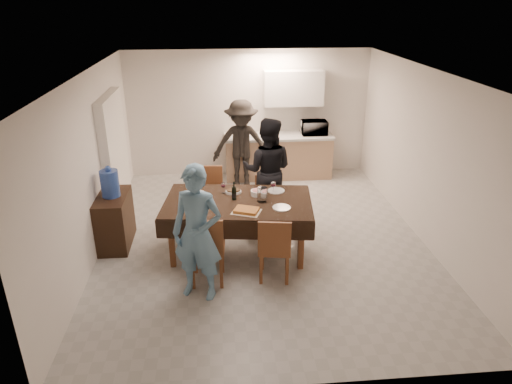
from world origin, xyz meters
TOP-DOWN VIEW (x-y plane):
  - floor at (0.00, 0.00)m, footprint 5.00×6.00m
  - ceiling at (0.00, 0.00)m, footprint 5.00×6.00m
  - wall_back at (0.00, 3.00)m, footprint 5.00×0.02m
  - wall_front at (0.00, -3.00)m, footprint 5.00×0.02m
  - wall_left at (-2.50, 0.00)m, footprint 0.02×6.00m
  - wall_right at (2.50, 0.00)m, footprint 0.02×6.00m
  - stub_partition at (-2.42, 1.20)m, footprint 0.15×1.40m
  - kitchen_base_cabinet at (0.60, 2.68)m, footprint 2.20×0.60m
  - kitchen_worktop at (0.60, 2.68)m, footprint 2.24×0.64m
  - upper_cabinet at (0.90, 2.82)m, footprint 1.20×0.34m
  - dining_table at (-0.41, -0.33)m, footprint 2.26×1.48m
  - chair_near_left at (-0.86, -1.18)m, footprint 0.49×0.49m
  - chair_near_right at (0.04, -1.17)m, footprint 0.49×0.49m
  - chair_far_left at (-0.86, 0.32)m, footprint 0.50×0.50m
  - chair_far_right at (0.04, 0.34)m, footprint 0.50×0.52m
  - console at (-2.28, 0.04)m, footprint 0.44×0.88m
  - water_jug at (-2.28, 0.04)m, footprint 0.27×0.27m
  - wine_bottle at (-0.46, -0.28)m, footprint 0.07×0.07m
  - water_pitcher at (-0.06, -0.38)m, footprint 0.14×0.14m
  - savoury_tart at (-0.31, -0.71)m, footprint 0.46×0.40m
  - salad_bowl at (-0.11, -0.15)m, footprint 0.20×0.20m
  - mushroom_dish at (-0.46, -0.05)m, footprint 0.22×0.22m
  - wine_glass_a at (-0.96, -0.58)m, footprint 0.08×0.08m
  - wine_glass_b at (0.14, -0.08)m, footprint 0.08×0.08m
  - wine_glass_c at (-0.61, -0.03)m, footprint 0.08×0.08m
  - plate_near_left at (-1.01, -0.63)m, footprint 0.28×0.28m
  - plate_near_right at (0.19, -0.63)m, footprint 0.25×0.25m
  - plate_far_left at (-1.01, -0.03)m, footprint 0.26×0.26m
  - plate_far_right at (0.19, -0.03)m, footprint 0.26×0.26m
  - microwave at (1.34, 2.68)m, footprint 0.52×0.35m
  - person_near at (-0.96, -1.38)m, footprint 0.75×0.62m
  - person_far at (0.14, 0.72)m, footprint 1.00×0.86m
  - person_kitchen at (-0.20, 2.23)m, footprint 1.13×0.65m

SIDE VIEW (x-z plane):
  - floor at x=0.00m, z-range -0.01..0.01m
  - console at x=-2.28m, z-range 0.00..0.81m
  - kitchen_base_cabinet at x=0.60m, z-range 0.00..0.86m
  - chair_far_right at x=0.04m, z-range 0.29..0.74m
  - chair_near_right at x=0.04m, z-range 0.32..0.83m
  - chair_near_left at x=-0.86m, z-range 0.35..0.89m
  - chair_far_left at x=-0.86m, z-range 0.35..0.91m
  - dining_table at x=-0.41m, z-range 0.38..1.21m
  - plate_near_right at x=0.19m, z-range 0.83..0.84m
  - plate_far_right at x=0.19m, z-range 0.83..0.84m
  - plate_far_left at x=-1.01m, z-range 0.83..0.84m
  - plate_near_left at x=-1.01m, z-range 0.83..0.85m
  - mushroom_dish at x=-0.46m, z-range 0.83..0.87m
  - savoury_tart at x=-0.31m, z-range 0.83..0.88m
  - salad_bowl at x=-0.11m, z-range 0.83..0.91m
  - person_kitchen at x=-0.20m, z-range 0.00..1.76m
  - kitchen_worktop at x=0.60m, z-range 0.86..0.91m
  - person_near at x=-0.96m, z-range 0.00..1.77m
  - person_far at x=0.14m, z-range 0.00..1.78m
  - wine_glass_c at x=-0.61m, z-range 0.83..1.01m
  - wine_glass_a at x=-0.96m, z-range 0.83..1.01m
  - wine_glass_b at x=0.14m, z-range 0.83..1.01m
  - water_pitcher at x=-0.06m, z-range 0.83..1.04m
  - wine_bottle at x=-0.46m, z-range 0.83..1.11m
  - water_jug at x=-2.28m, z-range 0.81..1.22m
  - stub_partition at x=-2.42m, z-range 0.00..2.10m
  - microwave at x=1.34m, z-range 0.91..1.20m
  - wall_back at x=0.00m, z-range 0.00..2.60m
  - wall_front at x=0.00m, z-range 0.00..2.60m
  - wall_left at x=-2.50m, z-range 0.00..2.60m
  - wall_right at x=2.50m, z-range 0.00..2.60m
  - upper_cabinet at x=0.90m, z-range 1.50..2.20m
  - ceiling at x=0.00m, z-range 2.59..2.61m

